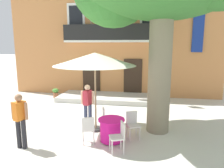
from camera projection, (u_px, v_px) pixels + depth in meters
ground_plane at (67, 123)px, 8.49m from camera, size 120.00×120.00×0.00m
building_facade at (117, 36)px, 14.41m from camera, size 13.00×5.09×7.50m
entrance_step_platform at (109, 98)px, 12.07m from camera, size 5.71×2.21×0.25m
cafe_table_near_tree at (111, 130)px, 6.79m from camera, size 0.86×0.86×0.76m
cafe_chair_near_tree_0 at (88, 128)px, 6.59m from camera, size 0.50×0.50×0.91m
cafe_chair_near_tree_1 at (119, 135)px, 6.06m from camera, size 0.52×0.52×0.91m
cafe_chair_near_tree_2 at (133, 123)px, 7.01m from camera, size 0.53×0.53×0.91m
cafe_chair_near_tree_3 at (106, 118)px, 7.48m from camera, size 0.50×0.50×0.91m
cafe_umbrella at (95, 60)px, 7.28m from camera, size 2.90×2.90×2.85m
ground_planter_left at (56, 93)px, 12.47m from camera, size 0.37×0.37×0.58m
pedestrian_near_entrance at (20, 118)px, 6.25m from camera, size 0.53×0.40×1.69m
pedestrian_mid_plaza at (88, 102)px, 8.14m from camera, size 0.53×0.39×1.61m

